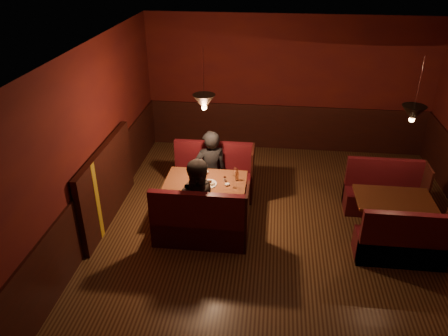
# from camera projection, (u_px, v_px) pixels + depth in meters

# --- Properties ---
(room) EXTENTS (6.02, 7.02, 2.92)m
(room) POSITION_uv_depth(u_px,v_px,m) (269.00, 182.00, 6.38)
(room) COLOR #391E10
(room) RESTS_ON ground
(main_table) EXTENTS (1.32, 0.80, 0.92)m
(main_table) POSITION_uv_depth(u_px,v_px,m) (207.00, 189.00, 7.20)
(main_table) COLOR brown
(main_table) RESTS_ON ground
(main_bench_far) EXTENTS (1.45, 0.52, 0.99)m
(main_bench_far) POSITION_uv_depth(u_px,v_px,m) (214.00, 179.00, 7.97)
(main_bench_far) COLOR #3F1016
(main_bench_far) RESTS_ON ground
(main_bench_near) EXTENTS (1.45, 0.52, 0.99)m
(main_bench_near) POSITION_uv_depth(u_px,v_px,m) (201.00, 227.00, 6.65)
(main_bench_near) COLOR #3F1016
(main_bench_near) RESTS_ON ground
(second_table) EXTENTS (1.17, 0.75, 0.66)m
(second_table) POSITION_uv_depth(u_px,v_px,m) (393.00, 208.00, 6.81)
(second_table) COLOR brown
(second_table) RESTS_ON ground
(second_bench_far) EXTENTS (1.29, 0.48, 0.92)m
(second_bench_far) POSITION_uv_depth(u_px,v_px,m) (383.00, 195.00, 7.51)
(second_bench_far) COLOR #3F1016
(second_bench_far) RESTS_ON ground
(second_bench_near) EXTENTS (1.29, 0.48, 0.92)m
(second_bench_near) POSITION_uv_depth(u_px,v_px,m) (403.00, 245.00, 6.29)
(second_bench_near) COLOR #3F1016
(second_bench_near) RESTS_ON ground
(diner_a) EXTENTS (0.70, 0.58, 1.65)m
(diner_a) POSITION_uv_depth(u_px,v_px,m) (210.00, 156.00, 7.65)
(diner_a) COLOR black
(diner_a) RESTS_ON ground
(diner_b) EXTENTS (0.98, 0.87, 1.70)m
(diner_b) POSITION_uv_depth(u_px,v_px,m) (201.00, 191.00, 6.55)
(diner_b) COLOR black
(diner_b) RESTS_ON ground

